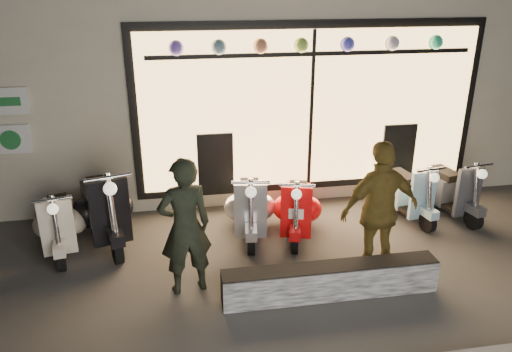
{
  "coord_description": "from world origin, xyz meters",
  "views": [
    {
      "loc": [
        -1.3,
        -5.32,
        3.46
      ],
      "look_at": [
        -0.29,
        0.6,
        1.05
      ],
      "focal_mm": 35.0,
      "sensor_mm": 36.0,
      "label": 1
    }
  ],
  "objects": [
    {
      "name": "woman",
      "position": [
        1.07,
        -0.27,
        0.86
      ],
      "size": [
        1.06,
        0.55,
        1.72
      ],
      "primitive_type": "imported",
      "rotation": [
        0.0,
        0.0,
        3.28
      ],
      "color": "brown",
      "rests_on": "ground"
    },
    {
      "name": "scooter_red",
      "position": [
        0.38,
        1.01,
        0.38
      ],
      "size": [
        0.65,
        1.31,
        0.93
      ],
      "rotation": [
        0.0,
        0.0,
        -0.28
      ],
      "color": "black",
      "rests_on": "ground"
    },
    {
      "name": "ground",
      "position": [
        0.0,
        0.0,
        0.0
      ],
      "size": [
        40.0,
        40.0,
        0.0
      ],
      "primitive_type": "plane",
      "color": "#383533",
      "rests_on": "ground"
    },
    {
      "name": "scooter_cream",
      "position": [
        -2.91,
        1.1,
        0.37
      ],
      "size": [
        0.56,
        1.31,
        0.93
      ],
      "rotation": [
        0.0,
        0.0,
        0.17
      ],
      "color": "black",
      "rests_on": "ground"
    },
    {
      "name": "scooter_silver",
      "position": [
        -0.29,
        1.13,
        0.39
      ],
      "size": [
        0.56,
        1.38,
        0.98
      ],
      "rotation": [
        0.0,
        0.0,
        -0.14
      ],
      "color": "black",
      "rests_on": "ground"
    },
    {
      "name": "scooter_blue",
      "position": [
        2.13,
        1.28,
        0.37
      ],
      "size": [
        0.54,
        1.29,
        0.92
      ],
      "rotation": [
        0.0,
        0.0,
        0.16
      ],
      "color": "black",
      "rests_on": "ground"
    },
    {
      "name": "man",
      "position": [
        -1.24,
        -0.24,
        0.83
      ],
      "size": [
        0.67,
        0.51,
        1.66
      ],
      "primitive_type": "imported",
      "rotation": [
        0.0,
        0.0,
        3.34
      ],
      "color": "black",
      "rests_on": "ground"
    },
    {
      "name": "scooter_grey",
      "position": [
        2.83,
        1.26,
        0.38
      ],
      "size": [
        0.57,
        1.32,
        0.94
      ],
      "rotation": [
        0.0,
        0.0,
        0.17
      ],
      "color": "black",
      "rests_on": "ground"
    },
    {
      "name": "scooter_black",
      "position": [
        -2.34,
        1.3,
        0.45
      ],
      "size": [
        0.79,
        1.58,
        1.13
      ],
      "rotation": [
        0.0,
        0.0,
        0.28
      ],
      "color": "black",
      "rests_on": "ground"
    },
    {
      "name": "shop_building",
      "position": [
        0.0,
        4.98,
        2.1
      ],
      "size": [
        10.2,
        6.23,
        4.2
      ],
      "color": "beige",
      "rests_on": "ground"
    },
    {
      "name": "graffiti_barrier",
      "position": [
        0.37,
        -0.65,
        0.2
      ],
      "size": [
        2.52,
        0.28,
        0.4
      ],
      "primitive_type": "cube",
      "color": "black",
      "rests_on": "ground"
    }
  ]
}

